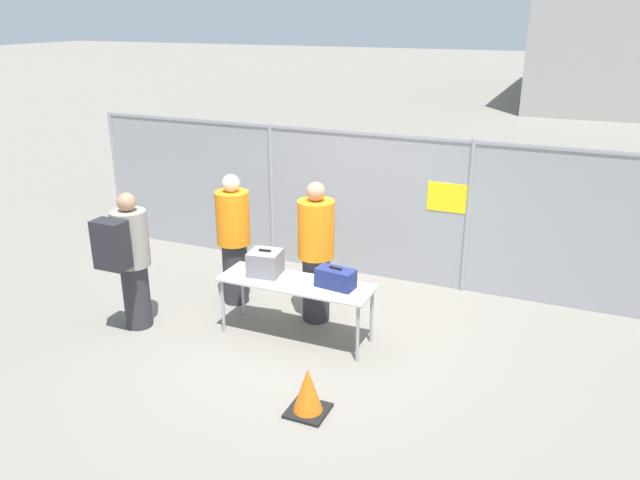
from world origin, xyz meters
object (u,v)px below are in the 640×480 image
traveler_hooded (129,257)px  security_worker_far (234,238)px  inspection_table (296,287)px  traffic_cone (308,393)px  utility_trailer (481,206)px  suitcase_navy (336,278)px  security_worker_near (316,251)px  suitcase_grey (265,263)px

traveler_hooded → security_worker_far: bearing=34.5°
inspection_table → traveler_hooded: bearing=-163.5°
traveler_hooded → traffic_cone: size_ratio=3.54×
inspection_table → traveler_hooded: size_ratio=1.08×
utility_trailer → traffic_cone: utility_trailer is taller
suitcase_navy → traveler_hooded: bearing=-165.6°
traveler_hooded → security_worker_near: bearing=7.2°
inspection_table → security_worker_far: bearing=153.8°
inspection_table → traveler_hooded: 2.03m
inspection_table → security_worker_near: bearing=86.5°
traveler_hooded → security_worker_near: size_ratio=0.95×
security_worker_near → inspection_table: bearing=104.4°
suitcase_grey → utility_trailer: size_ratio=0.11×
traveler_hooded → utility_trailer: (3.27, 5.41, -0.51)m
traveler_hooded → security_worker_near: (1.96, 1.09, -0.01)m
security_worker_near → traffic_cone: (0.72, -1.84, -0.71)m
traffic_cone → utility_trailer: bearing=84.5°
inspection_table → suitcase_navy: size_ratio=3.97×
suitcase_grey → inspection_table: bearing=-8.6°
suitcase_grey → security_worker_near: size_ratio=0.23×
security_worker_far → traffic_cone: size_ratio=3.63×
suitcase_grey → security_worker_near: security_worker_near is taller
suitcase_navy → utility_trailer: 4.88m
security_worker_far → traffic_cone: 2.78m
inspection_table → security_worker_far: 1.32m
inspection_table → traveler_hooded: traveler_hooded is taller
inspection_table → suitcase_navy: suitcase_navy is taller
suitcase_grey → suitcase_navy: suitcase_grey is taller
suitcase_navy → security_worker_far: 1.73m
suitcase_grey → suitcase_navy: 0.92m
suitcase_grey → utility_trailer: (1.77, 4.77, -0.43)m
utility_trailer → traffic_cone: bearing=-95.5°
suitcase_grey → utility_trailer: bearing=69.6°
inspection_table → traffic_cone: bearing=-60.4°
suitcase_navy → security_worker_near: bearing=133.5°
suitcase_navy → traffic_cone: (0.27, -1.37, -0.61)m
suitcase_grey → security_worker_far: size_ratio=0.23×
utility_trailer → traffic_cone: (-0.59, -6.15, -0.22)m
utility_trailer → traffic_cone: size_ratio=7.37×
traveler_hooded → traffic_cone: traveler_hooded is taller
inspection_table → suitcase_grey: suitcase_grey is taller
suitcase_grey → utility_trailer: suitcase_grey is taller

